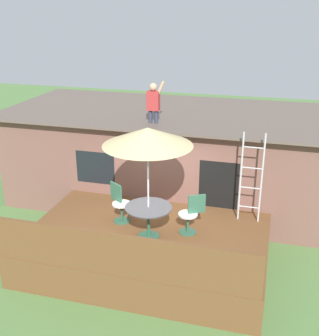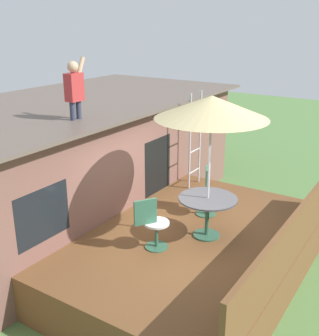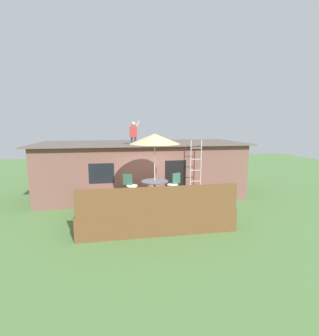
{
  "view_description": "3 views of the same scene",
  "coord_description": "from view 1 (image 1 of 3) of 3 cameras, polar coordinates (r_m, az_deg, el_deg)",
  "views": [
    {
      "loc": [
        2.57,
        -8.35,
        5.71
      ],
      "look_at": [
        -0.06,
        1.18,
        1.89
      ],
      "focal_mm": 45.79,
      "sensor_mm": 36.0,
      "label": 1
    },
    {
      "loc": [
        -6.13,
        -3.3,
        4.5
      ],
      "look_at": [
        0.61,
        1.06,
        1.69
      ],
      "focal_mm": 45.46,
      "sensor_mm": 36.0,
      "label": 2
    },
    {
      "loc": [
        -1.4,
        -9.68,
        3.66
      ],
      "look_at": [
        0.43,
        0.57,
        1.9
      ],
      "focal_mm": 27.27,
      "sensor_mm": 36.0,
      "label": 3
    }
  ],
  "objects": [
    {
      "name": "person_figure",
      "position": [
        11.2,
        -0.78,
        9.04
      ],
      "size": [
        0.47,
        0.2,
        1.11
      ],
      "color": "#33384C",
      "rests_on": "house"
    },
    {
      "name": "deck",
      "position": [
        10.22,
        -1.45,
        -10.2
      ],
      "size": [
        5.42,
        3.79,
        0.8
      ],
      "primitive_type": "cube",
      "color": "brown",
      "rests_on": "ground"
    },
    {
      "name": "house",
      "position": [
        12.96,
        3.12,
        1.58
      ],
      "size": [
        10.5,
        4.5,
        2.76
      ],
      "color": "brown",
      "rests_on": "ground"
    },
    {
      "name": "patio_umbrella",
      "position": [
        8.81,
        -1.59,
        4.19
      ],
      "size": [
        1.9,
        1.9,
        2.54
      ],
      "color": "silver",
      "rests_on": "deck"
    },
    {
      "name": "step_ladder",
      "position": [
        10.2,
        12.1,
        -1.32
      ],
      "size": [
        0.52,
        0.04,
        2.2
      ],
      "color": "silver",
      "rests_on": "deck"
    },
    {
      "name": "patio_chair_left",
      "position": [
        10.28,
        -5.33,
        -4.66
      ],
      "size": [
        0.57,
        0.45,
        0.92
      ],
      "rotation": [
        0.0,
        0.0,
        -0.57
      ],
      "color": "#33664C",
      "rests_on": "deck"
    },
    {
      "name": "patio_chair_right",
      "position": [
        9.74,
        4.22,
        -6.15
      ],
      "size": [
        0.58,
        0.44,
        0.92
      ],
      "rotation": [
        0.0,
        0.0,
        -2.66
      ],
      "color": "#33664C",
      "rests_on": "deck"
    },
    {
      "name": "ground_plane",
      "position": [
        10.43,
        -1.43,
        -12.08
      ],
      "size": [
        40.0,
        40.0,
        0.0
      ],
      "primitive_type": "plane",
      "color": "#567F42"
    },
    {
      "name": "deck_railing",
      "position": [
        8.29,
        -5.26,
        -11.53
      ],
      "size": [
        5.32,
        0.08,
        0.9
      ],
      "primitive_type": "cube",
      "color": "brown",
      "rests_on": "deck"
    },
    {
      "name": "patio_table",
      "position": [
        9.48,
        -1.48,
        -6.06
      ],
      "size": [
        1.04,
        1.04,
        0.74
      ],
      "color": "#33664C",
      "rests_on": "deck"
    }
  ]
}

